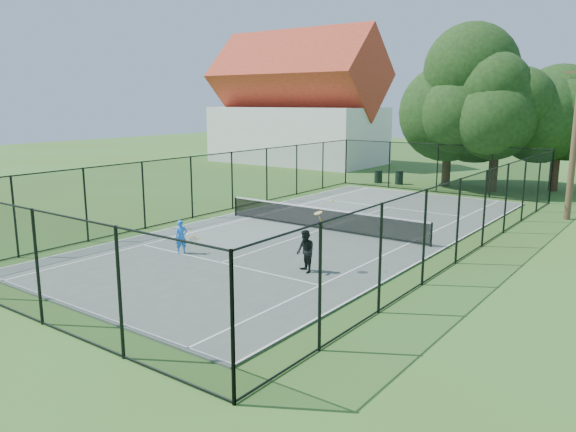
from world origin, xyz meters
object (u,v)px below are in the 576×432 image
Objects in this scene: player_blue at (181,237)px; utility_pole at (575,139)px; tennis_net at (322,218)px; player_black at (305,251)px; trash_bin_left at (378,176)px; trash_bin_right at (399,177)px.

utility_pole is at bearing 56.54° from player_blue.
utility_pole is at bearing 47.88° from tennis_net.
tennis_net is 6.29m from player_black.
trash_bin_left is (-4.85, 14.63, -0.14)m from tennis_net.
trash_bin_left is 21.17m from player_blue.
trash_bin_left is 1.49m from trash_bin_right.
trash_bin_right is at bearing 107.28° from player_black.
player_blue reaches higher than trash_bin_left.
player_black is (2.96, -5.55, 0.19)m from tennis_net.
player_black is (6.33, -20.36, 0.30)m from trash_bin_right.
utility_pole is 3.16× the size of player_black.
tennis_net reaches higher than trash_bin_left.
utility_pole reaches higher than trash_bin_left.
player_blue is at bearing -107.51° from tennis_net.
trash_bin_right is 0.75× the size of player_blue.
player_blue is (1.37, -21.16, 0.21)m from trash_bin_right.
trash_bin_left is at bearing 97.72° from player_blue.
player_black is at bearing -72.72° from trash_bin_right.
trash_bin_right is (-3.37, 14.82, -0.11)m from tennis_net.
player_black is at bearing -68.84° from trash_bin_left.
player_blue is (2.84, -20.98, 0.24)m from trash_bin_left.
tennis_net is 15.41m from trash_bin_left.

